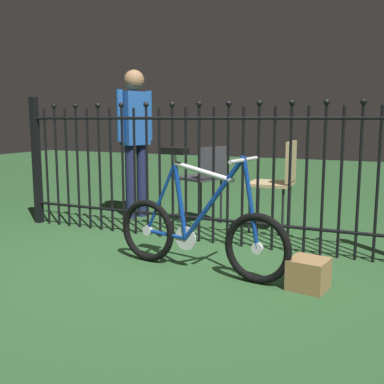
% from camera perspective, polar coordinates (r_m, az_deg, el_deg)
% --- Properties ---
extents(ground_plane, '(20.00, 20.00, 0.00)m').
position_cam_1_polar(ground_plane, '(3.66, -3.91, -8.87)').
color(ground_plane, '#284F28').
extents(iron_fence, '(3.89, 0.07, 1.35)m').
position_cam_1_polar(iron_fence, '(4.21, 0.02, 2.92)').
color(iron_fence, black).
rests_on(iron_fence, ground).
extents(bicycle, '(1.44, 0.40, 0.91)m').
position_cam_1_polar(bicycle, '(3.41, 0.77, -4.83)').
color(bicycle, black).
rests_on(bicycle, ground).
extents(chair_tan, '(0.43, 0.42, 0.91)m').
position_cam_1_polar(chair_tan, '(4.67, 10.71, 1.86)').
color(chair_tan, black).
rests_on(chair_tan, ground).
extents(chair_charcoal, '(0.53, 0.53, 0.84)m').
position_cam_1_polar(chair_charcoal, '(4.91, 1.59, 2.14)').
color(chair_charcoal, black).
rests_on(chair_charcoal, ground).
extents(person_visitor, '(0.28, 0.45, 1.66)m').
position_cam_1_polar(person_visitor, '(5.27, -7.05, 7.55)').
color(person_visitor, '#191E3F').
rests_on(person_visitor, ground).
extents(display_crate, '(0.27, 0.27, 0.21)m').
position_cam_1_polar(display_crate, '(3.21, 14.18, -9.77)').
color(display_crate, olive).
rests_on(display_crate, ground).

